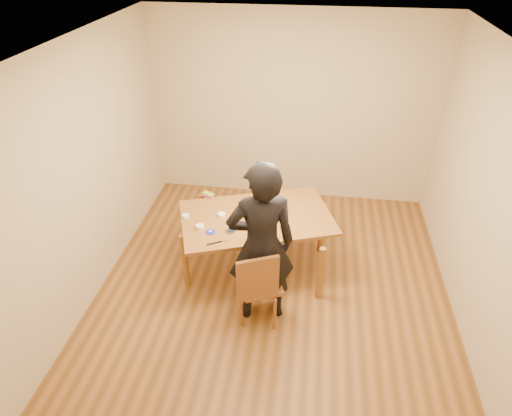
# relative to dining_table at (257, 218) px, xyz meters

# --- Properties ---
(room_shell) EXTENTS (4.00, 4.50, 2.70)m
(room_shell) POSITION_rel_dining_table_xyz_m (0.24, -0.13, 0.62)
(room_shell) COLOR brown
(room_shell) RESTS_ON ground
(dining_table) EXTENTS (1.94, 1.53, 0.04)m
(dining_table) POSITION_rel_dining_table_xyz_m (0.00, 0.00, 0.00)
(dining_table) COLOR brown
(dining_table) RESTS_ON floor
(dining_chair) EXTENTS (0.53, 0.53, 0.04)m
(dining_chair) POSITION_rel_dining_table_xyz_m (0.15, -0.78, -0.28)
(dining_chair) COLOR brown
(dining_chair) RESTS_ON floor
(cake_plate) EXTENTS (0.29, 0.29, 0.02)m
(cake_plate) POSITION_rel_dining_table_xyz_m (0.13, 0.03, 0.03)
(cake_plate) COLOR #AE0B1D
(cake_plate) RESTS_ON dining_table
(cake) EXTENTS (0.21, 0.21, 0.07)m
(cake) POSITION_rel_dining_table_xyz_m (0.13, 0.03, 0.08)
(cake) COLOR white
(cake) RESTS_ON cake_plate
(frosting_dome) EXTENTS (0.20, 0.20, 0.03)m
(frosting_dome) POSITION_rel_dining_table_xyz_m (0.13, 0.03, 0.12)
(frosting_dome) COLOR white
(frosting_dome) RESTS_ON cake
(frosting_tub) EXTENTS (0.09, 0.09, 0.08)m
(frosting_tub) POSITION_rel_dining_table_xyz_m (-0.23, -0.33, 0.06)
(frosting_tub) COLOR white
(frosting_tub) RESTS_ON dining_table
(frosting_lid) EXTENTS (0.10, 0.10, 0.01)m
(frosting_lid) POSITION_rel_dining_table_xyz_m (-0.45, -0.37, 0.03)
(frosting_lid) COLOR #1A2AAE
(frosting_lid) RESTS_ON dining_table
(frosting_dollop) EXTENTS (0.04, 0.04, 0.02)m
(frosting_dollop) POSITION_rel_dining_table_xyz_m (-0.45, -0.37, 0.04)
(frosting_dollop) COLOR white
(frosting_dollop) RESTS_ON frosting_lid
(ramekin_green) EXTENTS (0.09, 0.09, 0.04)m
(ramekin_green) POSITION_rel_dining_table_xyz_m (-0.58, -0.32, 0.04)
(ramekin_green) COLOR white
(ramekin_green) RESTS_ON dining_table
(ramekin_yellow) EXTENTS (0.09, 0.09, 0.04)m
(ramekin_yellow) POSITION_rel_dining_table_xyz_m (-0.39, -0.06, 0.04)
(ramekin_yellow) COLOR white
(ramekin_yellow) RESTS_ON dining_table
(ramekin_multi) EXTENTS (0.08, 0.08, 0.04)m
(ramekin_multi) POSITION_rel_dining_table_xyz_m (-0.80, -0.14, 0.04)
(ramekin_multi) COLOR white
(ramekin_multi) RESTS_ON dining_table
(candy_box_pink) EXTENTS (0.15, 0.11, 0.02)m
(candy_box_pink) POSITION_rel_dining_table_xyz_m (-0.65, 0.34, 0.03)
(candy_box_pink) COLOR #DE348C
(candy_box_pink) RESTS_ON dining_table
(candy_box_green) EXTENTS (0.16, 0.13, 0.02)m
(candy_box_green) POSITION_rel_dining_table_xyz_m (-0.65, 0.34, 0.05)
(candy_box_green) COLOR green
(candy_box_green) RESTS_ON candy_box_pink
(spatula) EXTENTS (0.15, 0.09, 0.01)m
(spatula) POSITION_rel_dining_table_xyz_m (-0.37, -0.55, 0.03)
(spatula) COLOR black
(spatula) RESTS_ON dining_table
(person) EXTENTS (0.77, 0.60, 1.85)m
(person) POSITION_rel_dining_table_xyz_m (0.15, -0.73, 0.20)
(person) COLOR black
(person) RESTS_ON floor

